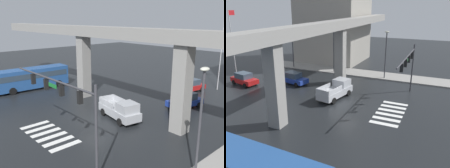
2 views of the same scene
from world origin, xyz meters
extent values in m
plane|color=black|center=(0.00, 0.00, 0.00)|extent=(120.00, 120.00, 0.00)
cube|color=silver|center=(-2.75, -5.05, 0.01)|extent=(0.55, 2.80, 0.01)
cube|color=silver|center=(-1.65, -5.05, 0.01)|extent=(0.55, 2.80, 0.01)
cube|color=silver|center=(-0.55, -5.05, 0.01)|extent=(0.55, 2.80, 0.01)
cube|color=silver|center=(0.55, -5.05, 0.01)|extent=(0.55, 2.80, 0.01)
cube|color=silver|center=(1.65, -5.05, 0.01)|extent=(0.55, 2.80, 0.01)
cube|color=silver|center=(2.75, -5.05, 0.01)|extent=(0.55, 2.80, 0.01)
cube|color=gray|center=(0.00, 3.95, 8.36)|extent=(55.60, 1.95, 1.20)
cube|color=gray|center=(-7.19, 3.95, 3.88)|extent=(1.30, 1.30, 7.76)
cube|color=gray|center=(7.19, 3.95, 3.88)|extent=(1.30, 1.30, 7.76)
cube|color=gray|center=(13.15, 2.00, 0.07)|extent=(4.00, 36.00, 0.15)
cube|color=#A8AAAF|center=(1.38, 2.04, 0.78)|extent=(5.35, 2.77, 0.80)
cube|color=#A8AAAF|center=(2.81, 1.79, 1.63)|extent=(1.98, 2.02, 0.90)
cube|color=#3F5160|center=(3.27, 1.71, 1.63)|extent=(0.39, 1.66, 0.77)
cube|color=#A8AAAF|center=(0.41, 3.11, 1.48)|extent=(2.63, 0.57, 0.60)
cube|color=#A8AAAF|center=(0.10, 1.38, 1.48)|extent=(2.63, 0.57, 0.60)
cube|color=#A8AAAF|center=(-1.08, 2.48, 1.48)|extent=(0.41, 1.74, 0.60)
cylinder|color=black|center=(3.10, 2.65, 0.38)|extent=(0.80, 0.41, 0.76)
cylinder|color=black|center=(2.78, 0.88, 0.38)|extent=(0.80, 0.41, 0.76)
cylinder|color=black|center=(-0.01, 3.21, 0.38)|extent=(0.80, 0.41, 0.76)
cylinder|color=black|center=(-0.33, 1.43, 0.38)|extent=(0.80, 0.41, 0.76)
cube|color=#2D3D4C|center=(-15.08, 0.19, 2.11)|extent=(2.97, 10.36, 0.76)
cube|color=#1E3899|center=(3.95, 9.84, 0.64)|extent=(2.55, 4.56, 0.64)
cube|color=#384756|center=(3.97, 9.94, 1.34)|extent=(1.90, 2.48, 0.76)
cylinder|color=black|center=(4.54, 8.37, 0.32)|extent=(0.36, 0.67, 0.64)
cylinder|color=black|center=(2.85, 8.70, 0.32)|extent=(0.36, 0.67, 0.64)
cylinder|color=black|center=(5.05, 10.99, 0.32)|extent=(0.36, 0.67, 0.64)
cylinder|color=black|center=(3.36, 11.31, 0.32)|extent=(0.36, 0.67, 0.64)
cube|color=red|center=(0.79, 16.07, 0.64)|extent=(2.55, 4.56, 0.64)
cube|color=#384756|center=(0.81, 16.17, 1.34)|extent=(1.89, 2.48, 0.76)
cylinder|color=black|center=(1.38, 14.60, 0.32)|extent=(0.36, 0.67, 0.64)
cylinder|color=black|center=(-0.31, 14.92, 0.32)|extent=(0.36, 0.67, 0.64)
cylinder|color=black|center=(1.89, 17.21, 0.32)|extent=(0.36, 0.67, 0.64)
cylinder|color=black|center=(0.20, 17.54, 0.32)|extent=(0.36, 0.67, 0.64)
cylinder|color=#38383D|center=(7.86, -5.91, 3.10)|extent=(0.18, 0.18, 6.20)
cylinder|color=#38383D|center=(2.46, -5.91, 5.60)|extent=(10.80, 0.14, 0.14)
cube|color=black|center=(6.26, -5.91, 5.08)|extent=(0.24, 0.32, 0.84)
sphere|color=orange|center=(6.26, -5.91, 5.08)|extent=(0.17, 0.17, 0.17)
cube|color=black|center=(4.06, -5.91, 5.08)|extent=(0.24, 0.32, 0.84)
sphere|color=orange|center=(4.06, -5.91, 5.08)|extent=(0.17, 0.17, 0.17)
cube|color=black|center=(1.86, -5.91, 5.08)|extent=(0.24, 0.32, 0.84)
sphere|color=orange|center=(1.86, -5.91, 5.08)|extent=(0.17, 0.17, 0.17)
cube|color=black|center=(-0.34, -5.91, 5.08)|extent=(0.24, 0.32, 0.84)
sphere|color=orange|center=(-0.34, -5.91, 5.08)|extent=(0.17, 0.17, 0.17)
cube|color=#19722D|center=(2.81, -5.91, 5.15)|extent=(1.10, 0.04, 0.28)
cylinder|color=#38383D|center=(11.95, -1.38, 3.50)|extent=(0.16, 0.16, 7.00)
ellipsoid|color=beige|center=(11.95, -1.38, 7.12)|extent=(0.44, 0.70, 0.24)
cylinder|color=#38383D|center=(11.95, 7.24, 3.50)|extent=(0.16, 0.16, 7.00)
ellipsoid|color=beige|center=(11.95, 7.24, 7.12)|extent=(0.44, 0.70, 0.24)
cylinder|color=#38383D|center=(11.95, 15.34, 3.50)|extent=(0.16, 0.16, 7.00)
ellipsoid|color=beige|center=(11.95, 15.34, 7.12)|extent=(0.44, 0.70, 0.24)
cylinder|color=silver|center=(2.86, 19.77, 5.13)|extent=(0.12, 0.12, 10.27)
cube|color=red|center=(3.41, 19.77, 9.77)|extent=(1.10, 0.04, 0.70)
camera|label=1|loc=(18.88, -14.45, 9.87)|focal=40.78mm
camera|label=2|loc=(-23.36, -9.67, 10.89)|focal=38.50mm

